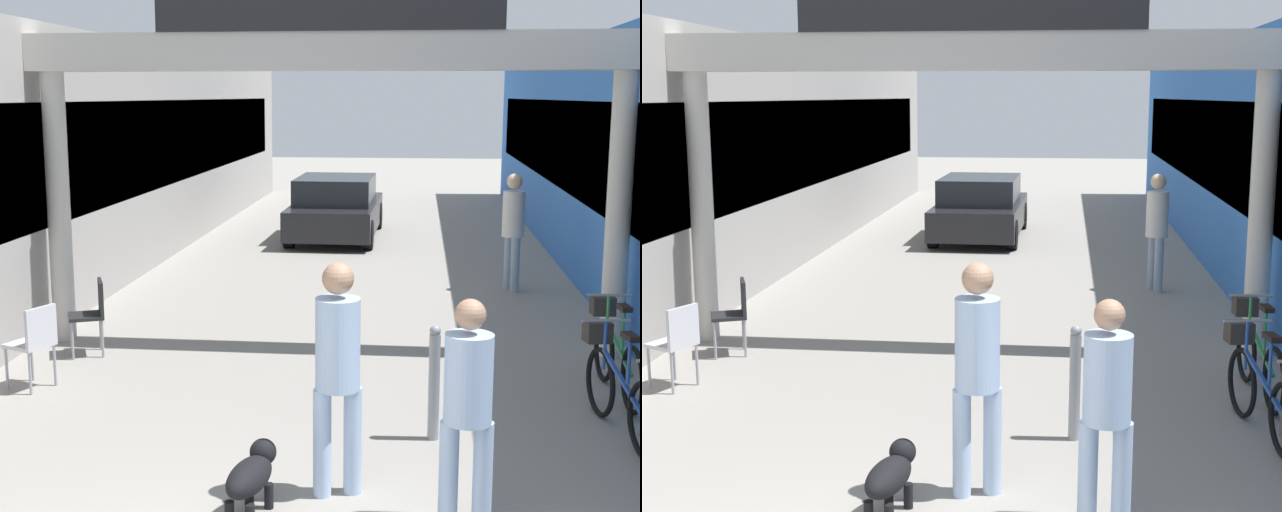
{
  "view_description": "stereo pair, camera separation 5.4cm",
  "coord_description": "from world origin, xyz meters",
  "views": [
    {
      "loc": [
        1.06,
        -4.13,
        3.02
      ],
      "look_at": [
        0.0,
        5.38,
        1.3
      ],
      "focal_mm": 50.0,
      "sensor_mm": 36.0,
      "label": 1
    },
    {
      "loc": [
        1.11,
        -4.12,
        3.02
      ],
      "look_at": [
        0.0,
        5.38,
        1.3
      ],
      "focal_mm": 50.0,
      "sensor_mm": 36.0,
      "label": 2
    }
  ],
  "objects": [
    {
      "name": "pedestrian_carrying_crate",
      "position": [
        2.53,
        9.85,
        1.07
      ],
      "size": [
        0.43,
        0.43,
        1.84
      ],
      "color": "#8C9EB2",
      "rests_on": "ground_plane"
    },
    {
      "name": "arcade_sign_gateway",
      "position": [
        0.0,
        6.33,
        3.15
      ],
      "size": [
        7.4,
        0.47,
        4.38
      ],
      "color": "beige",
      "rests_on": "ground_plane"
    },
    {
      "name": "cafe_chair_aluminium_nearer",
      "position": [
        -2.87,
        4.43,
        0.54
      ],
      "size": [
        0.53,
        0.53,
        0.89
      ],
      "color": "gray",
      "rests_on": "ground_plane"
    },
    {
      "name": "bicycle_green_farthest",
      "position": [
        3.1,
        4.97,
        0.44
      ],
      "size": [
        0.46,
        1.69,
        0.98
      ],
      "color": "black",
      "rests_on": "ground_plane"
    },
    {
      "name": "bicycle_blue_third",
      "position": [
        2.88,
        3.86,
        0.44
      ],
      "size": [
        0.47,
        1.67,
        0.98
      ],
      "color": "black",
      "rests_on": "ground_plane"
    },
    {
      "name": "pedestrian_companion",
      "position": [
        1.43,
        1.89,
        0.94
      ],
      "size": [
        0.39,
        0.36,
        1.66
      ],
      "color": "#A5BFE0",
      "rests_on": "ground_plane"
    },
    {
      "name": "parked_car_black",
      "position": [
        -0.7,
        14.78,
        0.64
      ],
      "size": [
        1.85,
        4.03,
        1.33
      ],
      "color": "black",
      "rests_on": "ground_plane"
    },
    {
      "name": "storefront_left",
      "position": [
        -5.09,
        11.0,
        1.96
      ],
      "size": [
        3.0,
        26.0,
        3.93
      ],
      "color": "#9E9993",
      "rests_on": "ground_plane"
    },
    {
      "name": "cafe_chair_black_farther",
      "position": [
        -2.74,
        5.72,
        0.54
      ],
      "size": [
        0.53,
        0.53,
        0.89
      ],
      "color": "gray",
      "rests_on": "ground_plane"
    },
    {
      "name": "bollard_post_metal",
      "position": [
        1.23,
        3.49,
        0.53
      ],
      "size": [
        0.1,
        0.1,
        1.05
      ],
      "color": "gray",
      "rests_on": "ground_plane"
    },
    {
      "name": "dog_on_leash",
      "position": [
        -0.11,
        1.88,
        0.31
      ],
      "size": [
        0.38,
        0.7,
        0.5
      ],
      "color": "black",
      "rests_on": "ground_plane"
    },
    {
      "name": "pedestrian_with_dog",
      "position": [
        0.48,
        2.28,
        1.05
      ],
      "size": [
        0.43,
        0.43,
        1.82
      ],
      "color": "#A5BFE0",
      "rests_on": "ground_plane"
    }
  ]
}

